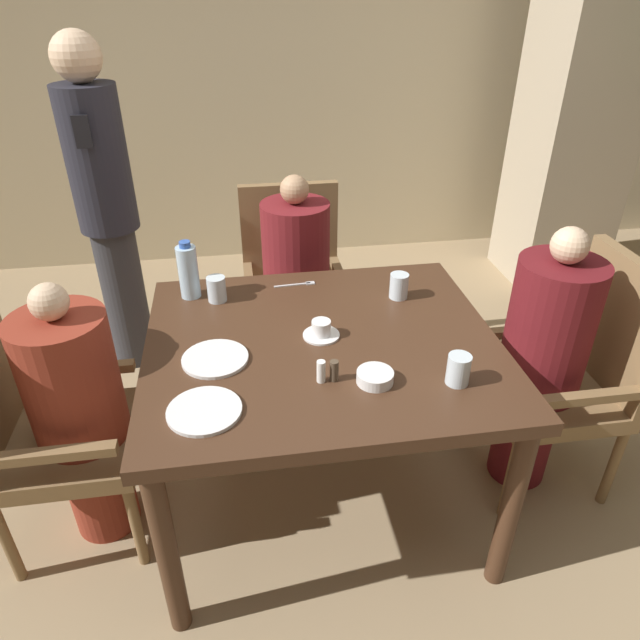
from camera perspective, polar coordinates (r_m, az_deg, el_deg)
ground_plane at (r=2.53m, az=0.20°, el=-16.92°), size 16.00×16.00×0.00m
wall_back at (r=4.23m, az=-5.70°, el=24.52°), size 8.00×0.06×2.80m
pillar_stone at (r=4.16m, az=25.03°, el=21.22°), size 0.59×0.59×2.70m
dining_table at (r=2.07m, az=0.23°, el=-4.16°), size 1.24×1.09×0.78m
chair_left_side at (r=2.27m, az=-26.39°, el=-9.12°), size 0.50×0.50×1.00m
diner_in_left_chair at (r=2.22m, az=-22.81°, el=-8.69°), size 0.32×0.32×1.07m
chair_far_side at (r=2.95m, az=-2.67°, el=3.96°), size 0.50×0.50×1.00m
diner_in_far_chair at (r=2.80m, az=-2.34°, el=3.43°), size 0.32×0.32×1.13m
chair_right_side at (r=2.50m, az=23.99°, el=-4.51°), size 0.50×0.50×1.00m
diner_in_right_chair at (r=2.40m, az=21.24°, el=-3.86°), size 0.32×0.32×1.15m
standing_host at (r=3.05m, az=-20.57°, el=10.67°), size 0.29×0.32×1.70m
plate_main_left at (r=1.95m, az=-10.44°, el=-3.82°), size 0.22×0.22×0.01m
plate_main_right at (r=1.74m, az=-11.49°, el=-8.88°), size 0.22×0.22×0.01m
teacup_with_saucer at (r=2.03m, az=0.22°, el=-1.03°), size 0.13×0.13×0.06m
bowl_small at (r=1.82m, az=5.52°, el=-5.70°), size 0.12×0.12×0.04m
water_bottle at (r=2.30m, az=-13.04°, el=4.77°), size 0.08×0.08×0.24m
glass_tall_near at (r=2.29m, az=7.89°, el=3.39°), size 0.07×0.07×0.10m
glass_tall_mid at (r=2.28m, az=-10.30°, el=3.07°), size 0.07×0.07×0.10m
glass_tall_far at (r=1.84m, az=13.67°, el=-4.83°), size 0.07×0.07×0.10m
salt_shaker at (r=1.80m, az=0.11°, el=-5.17°), size 0.03×0.03×0.08m
pepper_shaker at (r=1.81m, az=1.34°, el=-5.10°), size 0.03×0.03×0.07m
fork_beside_plate at (r=2.38m, az=-2.10°, el=3.59°), size 0.17×0.03×0.00m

